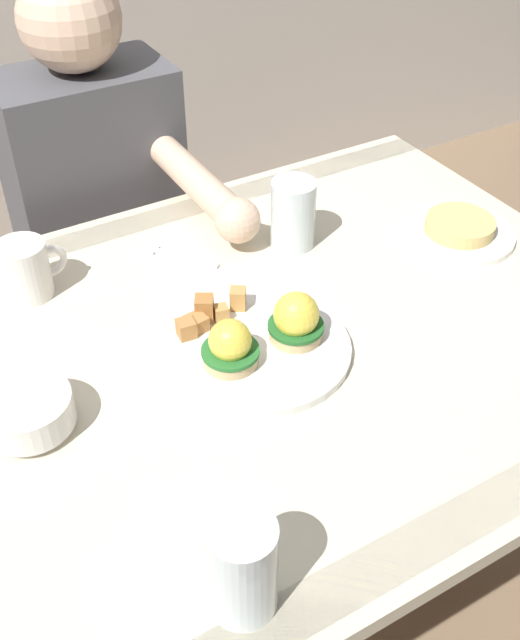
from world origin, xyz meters
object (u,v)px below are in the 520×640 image
at_px(eggs_benedict_plate, 260,339).
at_px(water_glass_far, 243,571).
at_px(fruit_bowl, 28,411).
at_px(coffee_mug, 26,268).
at_px(side_plate, 459,230).
at_px(water_glass_near, 293,216).
at_px(diner_person, 106,214).
at_px(dining_table, 265,388).
at_px(fork, 172,255).

relative_size(eggs_benedict_plate, water_glass_far, 2.10).
xyz_separation_m(fruit_bowl, water_glass_far, (0.12, -0.36, 0.03)).
bearing_deg(coffee_mug, side_plate, -17.30).
bearing_deg(water_glass_far, eggs_benedict_plate, 57.23).
bearing_deg(water_glass_near, diner_person, 117.39).
xyz_separation_m(dining_table, water_glass_near, (0.17, 0.20, 0.16)).
distance_m(coffee_mug, side_plate, 0.75).
xyz_separation_m(eggs_benedict_plate, diner_person, (-0.01, 0.62, -0.11)).
relative_size(dining_table, water_glass_near, 9.77).
bearing_deg(fork, side_plate, -23.32).
height_order(coffee_mug, side_plate, coffee_mug).
xyz_separation_m(coffee_mug, side_plate, (0.72, -0.22, -0.04)).
bearing_deg(fork, fruit_bowl, -141.02).
distance_m(dining_table, coffee_mug, 0.43).
distance_m(coffee_mug, fork, 0.25).
height_order(eggs_benedict_plate, diner_person, diner_person).
height_order(dining_table, water_glass_far, water_glass_far).
relative_size(fruit_bowl, water_glass_far, 0.93).
bearing_deg(eggs_benedict_plate, water_glass_near, 48.70).
xyz_separation_m(dining_table, diner_person, (-0.04, 0.60, 0.02)).
distance_m(fruit_bowl, fork, 0.43).
distance_m(fruit_bowl, water_glass_near, 0.57).
bearing_deg(dining_table, water_glass_near, 48.90).
height_order(fruit_bowl, water_glass_near, water_glass_near).
bearing_deg(dining_table, side_plate, 8.47).
distance_m(water_glass_near, diner_person, 0.48).
distance_m(dining_table, fork, 0.29).
bearing_deg(coffee_mug, water_glass_near, -11.57).
height_order(water_glass_far, side_plate, water_glass_far).
relative_size(fork, water_glass_far, 1.05).
relative_size(dining_table, diner_person, 1.05).
bearing_deg(fruit_bowl, side_plate, 4.57).
relative_size(dining_table, fruit_bowl, 10.00).
relative_size(fruit_bowl, diner_person, 0.11).
relative_size(fork, water_glass_near, 1.10).
height_order(water_glass_near, side_plate, water_glass_near).
relative_size(coffee_mug, water_glass_near, 0.91).
height_order(dining_table, side_plate, side_plate).
xyz_separation_m(fork, side_plate, (0.47, -0.20, 0.01)).
distance_m(fruit_bowl, water_glass_far, 0.38).
xyz_separation_m(fork, diner_person, (-0.01, 0.33, -0.09)).
relative_size(water_glass_near, water_glass_far, 0.95).
distance_m(fork, diner_person, 0.34).
distance_m(coffee_mug, water_glass_far, 0.65).
relative_size(water_glass_far, side_plate, 0.64).
bearing_deg(dining_table, water_glass_far, -123.52).
height_order(fork, water_glass_near, water_glass_near).
height_order(dining_table, water_glass_near, water_glass_near).
xyz_separation_m(dining_table, fruit_bowl, (-0.36, 0.00, 0.14)).
bearing_deg(diner_person, side_plate, -48.11).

